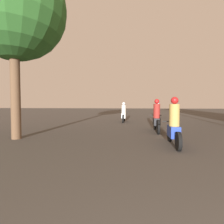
{
  "coord_description": "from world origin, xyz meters",
  "views": [
    {
      "loc": [
        -0.92,
        0.26,
        1.36
      ],
      "look_at": [
        -3.44,
        18.08,
        0.58
      ],
      "focal_mm": 28.0,
      "sensor_mm": 36.0,
      "label": 1
    }
  ],
  "objects": [
    {
      "name": "motorcycle_white",
      "position": [
        -1.9,
        13.62,
        0.61
      ],
      "size": [
        0.6,
        1.92,
        1.54
      ],
      "rotation": [
        0.0,
        0.0,
        -0.1
      ],
      "color": "black",
      "rests_on": "ground_plane"
    },
    {
      "name": "motorcycle_blue",
      "position": [
        0.3,
        6.2,
        0.65
      ],
      "size": [
        0.6,
        1.94,
        1.61
      ],
      "rotation": [
        0.0,
        0.0,
        -0.16
      ],
      "color": "black",
      "rests_on": "ground_plane"
    },
    {
      "name": "street_tree",
      "position": [
        -5.63,
        6.52,
        5.06
      ],
      "size": [
        4.0,
        4.0,
        7.09
      ],
      "color": "brown",
      "rests_on": "ground_plane"
    },
    {
      "name": "motorcycle_black",
      "position": [
        0.07,
        9.14,
        0.65
      ],
      "size": [
        0.6,
        2.15,
        1.63
      ],
      "rotation": [
        0.0,
        0.0,
        -0.09
      ],
      "color": "black",
      "rests_on": "ground_plane"
    },
    {
      "name": "motorcycle_orange",
      "position": [
        1.22,
        18.43,
        0.64
      ],
      "size": [
        0.6,
        1.93,
        1.6
      ],
      "rotation": [
        0.0,
        0.0,
        0.06
      ],
      "color": "black",
      "rests_on": "ground_plane"
    }
  ]
}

